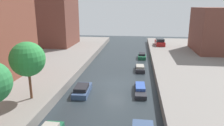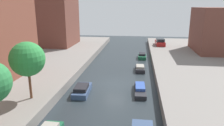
% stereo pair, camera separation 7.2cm
% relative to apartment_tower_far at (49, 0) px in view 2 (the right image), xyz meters
% --- Properties ---
extents(ground_plane, '(84.00, 84.00, 0.00)m').
position_rel_apartment_tower_far_xyz_m(ground_plane, '(16.00, -19.51, -10.35)').
color(ground_plane, '#232B30').
extents(quay_left, '(20.00, 64.00, 1.00)m').
position_rel_apartment_tower_far_xyz_m(quay_left, '(1.00, -19.51, -9.85)').
color(quay_left, gray).
rests_on(quay_left, ground_plane).
extents(apartment_tower_far, '(10.00, 9.43, 18.70)m').
position_rel_apartment_tower_far_xyz_m(apartment_tower_far, '(0.00, 0.00, 0.00)').
color(apartment_tower_far, brown).
rests_on(apartment_tower_far, quay_left).
extents(low_block_right, '(10.00, 10.06, 7.89)m').
position_rel_apartment_tower_far_xyz_m(low_block_right, '(34.00, -2.94, -5.40)').
color(low_block_right, brown).
rests_on(low_block_right, quay_right).
extents(street_tree_2, '(3.08, 3.08, 5.25)m').
position_rel_apartment_tower_far_xyz_m(street_tree_2, '(9.15, -26.82, -5.65)').
color(street_tree_2, brown).
rests_on(street_tree_2, quay_left).
extents(parked_car, '(1.94, 4.35, 1.45)m').
position_rel_apartment_tower_far_xyz_m(parked_car, '(23.27, 2.20, -8.74)').
color(parked_car, maroon).
rests_on(parked_car, quay_right).
extents(moored_boat_left_2, '(1.74, 3.91, 0.95)m').
position_rel_apartment_tower_far_xyz_m(moored_boat_left_2, '(12.85, -22.87, -9.95)').
color(moored_boat_left_2, '#33476B').
rests_on(moored_boat_left_2, ground_plane).
extents(moored_boat_right_2, '(1.34, 4.29, 0.75)m').
position_rel_apartment_tower_far_xyz_m(moored_boat_right_2, '(19.11, -21.75, -10.04)').
color(moored_boat_right_2, '#232328').
rests_on(moored_boat_right_2, ground_plane).
extents(moored_boat_right_3, '(1.40, 3.19, 0.82)m').
position_rel_apartment_tower_far_xyz_m(moored_boat_right_3, '(19.10, -13.69, -10.00)').
color(moored_boat_right_3, '#232328').
rests_on(moored_boat_right_3, ground_plane).
extents(moored_boat_right_4, '(1.41, 3.11, 0.91)m').
position_rel_apartment_tower_far_xyz_m(moored_boat_right_4, '(19.46, -5.97, -9.97)').
color(moored_boat_right_4, '#195638').
rests_on(moored_boat_right_4, ground_plane).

